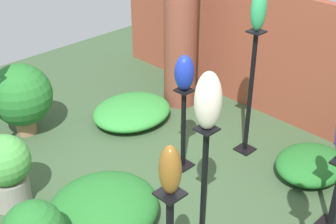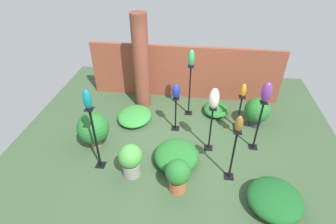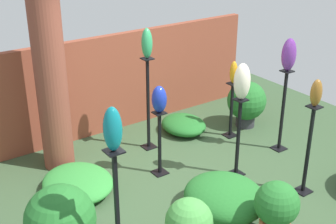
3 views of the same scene
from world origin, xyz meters
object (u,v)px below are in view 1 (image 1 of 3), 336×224
(pedestal_amber, at_px, (336,190))
(pedestal_ivory, at_px, (204,190))
(art_vase_cobalt, at_px, (184,73))
(pedestal_cobalt, at_px, (183,133))
(pedestal_jade, at_px, (250,99))
(art_vase_jade, at_px, (259,10))
(potted_plant_back_center, at_px, (21,95))
(brick_pillar, at_px, (181,8))
(potted_plant_near_pillar, at_px, (6,168))
(art_vase_bronze, at_px, (170,170))
(art_vase_ivory, at_px, (208,101))

(pedestal_amber, relative_size, pedestal_ivory, 0.80)
(art_vase_cobalt, bearing_deg, pedestal_cobalt, 97.13)
(pedestal_jade, bearing_deg, pedestal_amber, -18.29)
(pedestal_ivory, relative_size, art_vase_jade, 2.60)
(art_vase_cobalt, relative_size, potted_plant_back_center, 0.42)
(brick_pillar, relative_size, pedestal_amber, 2.88)
(brick_pillar, bearing_deg, potted_plant_back_center, -111.82)
(pedestal_ivory, distance_m, potted_plant_near_pillar, 1.91)
(potted_plant_back_center, bearing_deg, art_vase_jade, 37.23)
(pedestal_ivory, distance_m, art_vase_bronze, 1.29)
(potted_plant_back_center, height_order, potted_plant_near_pillar, potted_plant_back_center)
(pedestal_amber, xyz_separation_m, potted_plant_back_center, (-3.44, -1.18, 0.10))
(art_vase_jade, bearing_deg, pedestal_jade, 0.00)
(potted_plant_back_center, bearing_deg, brick_pillar, 68.18)
(brick_pillar, distance_m, art_vase_jade, 1.44)
(art_vase_ivory, relative_size, art_vase_jade, 1.11)
(pedestal_cobalt, xyz_separation_m, art_vase_jade, (0.29, 0.74, 1.25))
(pedestal_ivory, height_order, art_vase_ivory, art_vase_ivory)
(potted_plant_near_pillar, bearing_deg, art_vase_bronze, 4.87)
(pedestal_amber, height_order, potted_plant_near_pillar, pedestal_amber)
(pedestal_cobalt, distance_m, pedestal_jade, 0.84)
(brick_pillar, height_order, pedestal_jade, brick_pillar)
(pedestal_cobalt, distance_m, potted_plant_back_center, 2.03)
(pedestal_amber, distance_m, pedestal_jade, 1.41)
(pedestal_jade, xyz_separation_m, art_vase_jade, (0.00, 0.00, 1.00))
(pedestal_ivory, bearing_deg, pedestal_cobalt, 143.28)
(art_vase_cobalt, height_order, potted_plant_back_center, art_vase_cobalt)
(brick_pillar, xyz_separation_m, pedestal_cobalt, (1.07, -1.04, -0.90))
(pedestal_ivory, xyz_separation_m, potted_plant_near_pillar, (-1.62, -1.01, -0.11))
(pedestal_cobalt, distance_m, art_vase_cobalt, 0.71)
(pedestal_cobalt, height_order, pedestal_jade, pedestal_jade)
(art_vase_cobalt, height_order, potted_plant_near_pillar, art_vase_cobalt)
(pedestal_ivory, height_order, art_vase_bronze, art_vase_bronze)
(art_vase_bronze, xyz_separation_m, potted_plant_near_pillar, (-2.05, -0.17, -0.99))
(art_vase_jade, height_order, potted_plant_near_pillar, art_vase_jade)
(pedestal_cobalt, distance_m, pedestal_ivory, 1.08)
(potted_plant_back_center, bearing_deg, art_vase_ivory, 4.91)
(potted_plant_back_center, bearing_deg, potted_plant_near_pillar, -35.84)
(pedestal_ivory, relative_size, art_vase_cobalt, 3.06)
(art_vase_ivory, bearing_deg, potted_plant_near_pillar, -148.04)
(pedestal_amber, xyz_separation_m, pedestal_cobalt, (-1.61, -0.31, 0.01))
(pedestal_amber, height_order, pedestal_ivory, pedestal_ivory)
(pedestal_amber, distance_m, art_vase_cobalt, 1.79)
(brick_pillar, relative_size, art_vase_ivory, 5.38)
(art_vase_cobalt, bearing_deg, art_vase_bronze, -48.80)
(art_vase_cobalt, relative_size, art_vase_jade, 0.85)
(pedestal_jade, distance_m, potted_plant_near_pillar, 2.63)
(potted_plant_near_pillar, bearing_deg, art_vase_jade, 66.33)
(pedestal_amber, height_order, pedestal_cobalt, pedestal_cobalt)
(pedestal_amber, xyz_separation_m, art_vase_cobalt, (-1.61, -0.31, 0.72))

